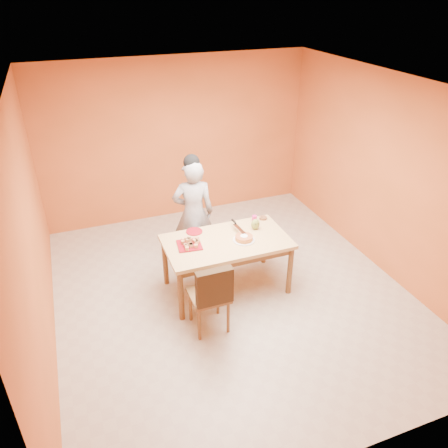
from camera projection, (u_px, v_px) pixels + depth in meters
name	position (u px, v px, depth m)	size (l,w,h in m)	color
floor	(231.00, 293.00, 5.88)	(5.00, 5.00, 0.00)	#B9B39E
ceiling	(234.00, 88.00, 4.55)	(5.00, 5.00, 0.00)	silver
wall_back	(177.00, 140.00, 7.25)	(4.50, 4.50, 0.00)	#D06530
wall_left	(31.00, 238.00, 4.52)	(5.00, 5.00, 0.00)	#D06530
wall_right	(386.00, 177.00, 5.91)	(5.00, 5.00, 0.00)	#D06530
dining_table	(227.00, 246.00, 5.65)	(1.60, 0.90, 0.76)	tan
dining_chair	(209.00, 294.00, 5.06)	(0.44, 0.51, 0.96)	brown
pastry_pile	(189.00, 241.00, 5.46)	(0.27, 0.27, 0.09)	tan
person	(193.00, 214.00, 6.16)	(0.58, 0.38, 1.60)	#9B9B9E
pastry_platter	(189.00, 245.00, 5.49)	(0.30, 0.30, 0.02)	maroon
red_dinner_plate	(194.00, 231.00, 5.79)	(0.22, 0.22, 0.01)	maroon
white_cake_plate	(244.00, 240.00, 5.60)	(0.29, 0.29, 0.01)	silver
sponge_cake	(244.00, 238.00, 5.59)	(0.23, 0.23, 0.05)	#C17732
cake_server	(239.00, 229.00, 5.72)	(0.06, 0.29, 0.01)	white
egg_ornament	(255.00, 224.00, 5.82)	(0.12, 0.09, 0.15)	olive
magenta_glass	(254.00, 219.00, 6.01)	(0.07, 0.07, 0.10)	#C01C68
checker_tin	(263.00, 218.00, 6.09)	(0.11, 0.11, 0.03)	#331B0E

